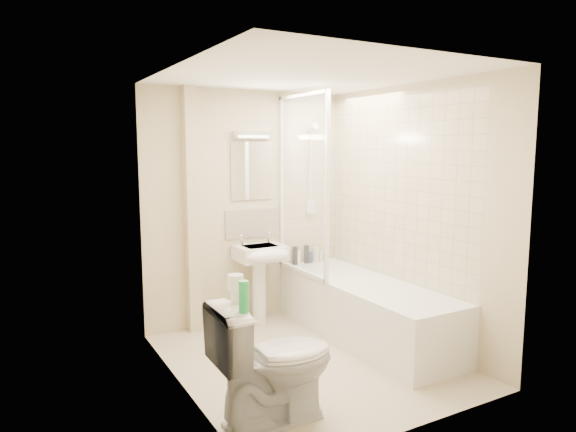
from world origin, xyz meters
TOP-DOWN VIEW (x-y plane):
  - floor at (0.00, 0.00)m, footprint 2.50×2.50m
  - wall_back at (0.00, 1.25)m, footprint 2.20×0.02m
  - wall_left at (-1.10, 0.00)m, footprint 0.02×2.50m
  - wall_right at (1.10, 0.00)m, footprint 0.02×2.50m
  - ceiling at (0.00, 0.00)m, footprint 2.20×2.50m
  - tile_back at (0.75, 1.24)m, footprint 0.70×0.01m
  - tile_right at (1.09, 0.20)m, footprint 0.01×2.10m
  - pipe_boxing at (-0.62, 1.19)m, footprint 0.12×0.12m
  - splashback at (0.05, 1.24)m, footprint 0.60×0.02m
  - mirror at (0.05, 1.24)m, footprint 0.46×0.01m
  - strip_light at (0.05, 1.22)m, footprint 0.42×0.07m
  - bathtub at (0.75, 0.20)m, footprint 0.70×2.10m
  - shower_screen at (0.40, 0.80)m, footprint 0.04×0.92m
  - shower_fixture at (0.75, 1.19)m, footprint 0.10×0.16m
  - pedestal_sink at (0.05, 1.01)m, footprint 0.49×0.46m
  - bottle_black_a at (0.53, 1.16)m, footprint 0.06×0.06m
  - bottle_white_a at (0.56, 1.16)m, footprint 0.06×0.06m
  - bottle_black_b at (0.67, 1.16)m, footprint 0.06×0.06m
  - bottle_blue at (0.72, 1.16)m, footprint 0.05×0.05m
  - bottle_cream at (0.80, 1.16)m, footprint 0.07×0.07m
  - bottle_white_b at (0.86, 1.16)m, footprint 0.05×0.05m
  - bottle_green at (0.92, 1.16)m, footprint 0.06×0.06m
  - toilet at (-0.72, -0.72)m, footprint 0.51×0.84m
  - toilet_roll_lower at (-0.93, -0.66)m, footprint 0.11×0.11m
  - toilet_roll_upper at (-0.96, -0.65)m, footprint 0.10×0.10m
  - green_bottle at (-0.99, -0.86)m, footprint 0.06×0.06m

SIDE VIEW (x-z plane):
  - floor at x=0.00m, z-range 0.00..0.00m
  - bathtub at x=0.75m, z-range 0.01..0.56m
  - toilet at x=-0.72m, z-range 0.00..0.84m
  - bottle_green at x=0.92m, z-range 0.55..0.64m
  - bottle_blue at x=0.72m, z-range 0.55..0.67m
  - bottle_white_b at x=0.86m, z-range 0.55..0.67m
  - bottle_white_a at x=0.56m, z-range 0.55..0.70m
  - bottle_cream at x=0.80m, z-range 0.55..0.71m
  - bottle_black_b at x=0.67m, z-range 0.55..0.75m
  - bottle_black_a at x=0.53m, z-range 0.55..0.75m
  - pedestal_sink at x=0.05m, z-range 0.19..1.13m
  - toilet_roll_lower at x=-0.93m, z-range 0.84..0.93m
  - green_bottle at x=-0.99m, z-range 0.84..1.03m
  - toilet_roll_upper at x=-0.96m, z-range 0.93..1.02m
  - splashback at x=0.05m, z-range 0.88..1.18m
  - wall_back at x=0.00m, z-range 0.00..2.40m
  - wall_left at x=-1.10m, z-range 0.00..2.40m
  - wall_right at x=1.10m, z-range 0.00..2.40m
  - pipe_boxing at x=-0.62m, z-range 0.00..2.40m
  - tile_back at x=0.75m, z-range 0.55..2.30m
  - tile_right at x=1.09m, z-range 0.55..2.30m
  - shower_screen at x=0.40m, z-range 0.55..2.35m
  - shower_fixture at x=0.75m, z-range 1.05..2.04m
  - mirror at x=0.05m, z-range 1.28..1.88m
  - strip_light at x=0.05m, z-range 1.92..1.98m
  - ceiling at x=0.00m, z-range 2.39..2.41m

